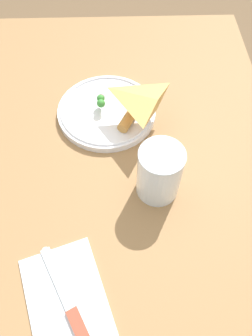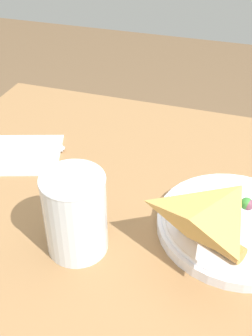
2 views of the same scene
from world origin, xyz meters
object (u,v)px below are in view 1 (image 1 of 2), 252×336
Objects in this scene: butter_knife at (68,302)px; napkin_folded at (66,297)px; dining_table at (116,174)px; plate_pizza at (108,110)px; milk_glass at (159,174)px.

napkin_folded is at bearing 0.00° from butter_knife.
dining_table is 0.17m from plate_pizza.
milk_glass is at bearing -154.11° from plate_pizza.
napkin_folded is at bearing 170.26° from plate_pizza.
dining_table is 0.37m from butter_knife.
plate_pizza reaches higher than dining_table.
milk_glass is 0.58× the size of napkin_folded.
dining_table is 7.91× the size of milk_glass.
plate_pizza is at bearing 25.89° from milk_glass.
milk_glass reaches higher than napkin_folded.
dining_table is 4.15× the size of plate_pizza.
butter_knife is (-0.21, 0.16, -0.05)m from milk_glass.
milk_glass reaches higher than dining_table.
napkin_folded is at bearing 140.51° from milk_glass.
napkin_folded is (-0.20, 0.17, -0.05)m from milk_glass.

